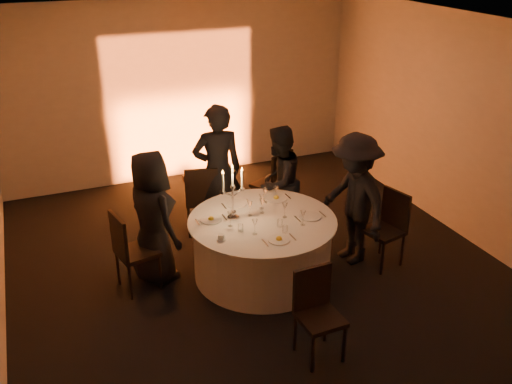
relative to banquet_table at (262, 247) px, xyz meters
name	(u,v)px	position (x,y,z in m)	size (l,w,h in m)	color
floor	(262,274)	(0.00, 0.00, -0.38)	(7.00, 7.00, 0.00)	black
ceiling	(263,29)	(0.00, 0.00, 2.62)	(7.00, 7.00, 0.00)	silver
wall_back	(180,91)	(0.00, 3.50, 1.12)	(7.00, 7.00, 0.00)	#B2ADA5
wall_front	(479,354)	(0.00, -3.50, 1.12)	(7.00, 7.00, 0.00)	#B2ADA5
wall_right	(470,131)	(3.00, 0.00, 1.12)	(7.00, 7.00, 0.00)	#B2ADA5
uplighter_fixture	(190,177)	(0.00, 3.20, -0.33)	(0.25, 0.12, 0.10)	black
banquet_table	(262,247)	(0.00, 0.00, 0.00)	(1.80, 1.80, 0.77)	black
chair_left	(130,248)	(-1.56, 0.29, 0.19)	(0.52, 0.52, 1.01)	black
chair_back_left	(202,196)	(-0.36, 1.31, 0.20)	(0.55, 0.55, 1.03)	black
chair_back_right	(275,181)	(0.79, 1.37, 0.21)	(0.62, 0.62, 1.05)	black
chair_right	(388,224)	(1.59, -0.34, 0.17)	(0.52, 0.52, 0.98)	black
chair_front	(317,308)	(-0.06, -1.53, 0.15)	(0.43, 0.43, 0.95)	black
guest_left	(152,218)	(-1.24, 0.44, 0.45)	(0.81, 0.53, 1.66)	black
guest_back_left	(218,171)	(-0.14, 1.25, 0.56)	(0.69, 0.45, 1.89)	black
guest_back_right	(278,182)	(0.63, 0.90, 0.41)	(0.77, 0.60, 1.58)	black
guest_right	(354,199)	(1.21, -0.10, 0.48)	(1.12, 0.64, 1.73)	black
plate_left	(211,219)	(-0.58, 0.22, 0.40)	(0.36, 0.26, 0.08)	white
plate_back_left	(237,204)	(-0.14, 0.51, 0.39)	(0.36, 0.26, 0.01)	white
plate_back_right	(276,198)	(0.39, 0.46, 0.40)	(0.35, 0.28, 0.08)	white
plate_right	(310,216)	(0.56, -0.16, 0.39)	(0.36, 0.27, 0.01)	white
plate_front	(279,239)	(-0.02, -0.54, 0.40)	(0.36, 0.25, 0.08)	white
coffee_cup	(221,237)	(-0.62, -0.27, 0.42)	(0.11, 0.11, 0.07)	white
candelabra	(233,200)	(-0.31, 0.17, 0.63)	(0.30, 0.14, 0.70)	silver
wine_glass_a	(230,216)	(-0.41, -0.01, 0.52)	(0.07, 0.07, 0.19)	white
wine_glass_b	(276,190)	(0.37, 0.44, 0.52)	(0.07, 0.07, 0.19)	white
wine_glass_c	(262,198)	(0.11, 0.28, 0.52)	(0.07, 0.07, 0.19)	white
wine_glass_d	(285,207)	(0.27, -0.05, 0.52)	(0.07, 0.07, 0.19)	white
wine_glass_e	(250,205)	(-0.10, 0.16, 0.52)	(0.07, 0.07, 0.19)	white
wine_glass_f	(255,224)	(-0.22, -0.30, 0.52)	(0.07, 0.07, 0.19)	white
wine_glass_g	(303,215)	(0.39, -0.31, 0.52)	(0.07, 0.07, 0.19)	white
wine_glass_h	(262,203)	(0.07, 0.17, 0.52)	(0.07, 0.07, 0.19)	white
wine_glass_i	(265,192)	(0.22, 0.44, 0.52)	(0.07, 0.07, 0.19)	white
tumbler_a	(280,223)	(0.12, -0.24, 0.43)	(0.07, 0.07, 0.09)	white
tumbler_b	(285,229)	(0.11, -0.40, 0.43)	(0.07, 0.07, 0.09)	white
tumbler_c	(241,228)	(-0.35, -0.17, 0.43)	(0.07, 0.07, 0.09)	white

